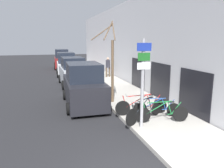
% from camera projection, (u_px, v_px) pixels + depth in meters
% --- Properties ---
extents(ground_plane, '(80.00, 80.00, 0.00)m').
position_uv_depth(ground_plane, '(77.00, 89.00, 15.78)').
color(ground_plane, black).
extents(sidewalk_curb, '(3.20, 32.00, 0.15)m').
position_uv_depth(sidewalk_curb, '(102.00, 80.00, 19.14)').
color(sidewalk_curb, '#ADA89E').
rests_on(sidewalk_curb, ground).
extents(building_facade, '(0.23, 32.00, 6.50)m').
position_uv_depth(building_facade, '(121.00, 43.00, 18.95)').
color(building_facade, '#BCBCC1').
rests_on(building_facade, ground).
extents(signpost, '(0.57, 0.14, 3.42)m').
position_uv_depth(signpost, '(143.00, 80.00, 8.23)').
color(signpost, '#939399').
rests_on(signpost, sidewalk_curb).
extents(bicycle_0, '(2.22, 0.61, 0.92)m').
position_uv_depth(bicycle_0, '(162.00, 113.00, 9.03)').
color(bicycle_0, black).
rests_on(bicycle_0, sidewalk_curb).
extents(bicycle_1, '(2.19, 1.22, 0.98)m').
position_uv_depth(bicycle_1, '(145.00, 111.00, 9.25)').
color(bicycle_1, black).
rests_on(bicycle_1, sidewalk_curb).
extents(bicycle_2, '(1.96, 0.86, 0.85)m').
position_uv_depth(bicycle_2, '(157.00, 108.00, 9.78)').
color(bicycle_2, black).
rests_on(bicycle_2, sidewalk_curb).
extents(bicycle_3, '(2.44, 0.47, 0.95)m').
position_uv_depth(bicycle_3, '(141.00, 106.00, 9.98)').
color(bicycle_3, black).
rests_on(bicycle_3, sidewalk_curb).
extents(parked_car_0, '(2.17, 4.59, 2.33)m').
position_uv_depth(parked_car_0, '(84.00, 86.00, 11.79)').
color(parked_car_0, black).
rests_on(parked_car_0, ground).
extents(parked_car_1, '(2.01, 4.40, 2.21)m').
position_uv_depth(parked_car_1, '(73.00, 73.00, 17.01)').
color(parked_car_1, '#B2B7BC').
rests_on(parked_car_1, ground).
extents(parked_car_2, '(2.07, 4.26, 2.29)m').
position_uv_depth(parked_car_2, '(66.00, 65.00, 21.96)').
color(parked_car_2, silver).
rests_on(parked_car_2, ground).
extents(parked_car_3, '(2.05, 4.18, 2.38)m').
position_uv_depth(parked_car_3, '(62.00, 60.00, 27.15)').
color(parked_car_3, maroon).
rests_on(parked_car_3, ground).
extents(pedestrian_near, '(0.47, 0.40, 1.79)m').
position_uv_depth(pedestrian_near, '(108.00, 66.00, 20.09)').
color(pedestrian_near, '#4C3D2D').
rests_on(pedestrian_near, sidewalk_curb).
extents(street_tree, '(1.20, 1.42, 4.34)m').
position_uv_depth(street_tree, '(112.00, 65.00, 11.67)').
color(street_tree, brown).
rests_on(street_tree, sidewalk_curb).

